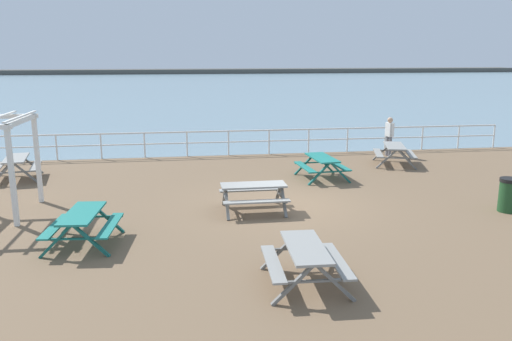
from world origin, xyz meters
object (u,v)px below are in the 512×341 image
object	(u,v)px
picnic_table_near_left	(253,191)
picnic_table_seaward	(306,255)
picnic_table_near_right	(83,220)
litter_bin	(509,195)
picnic_table_mid_centre	(395,150)
picnic_table_far_left	(322,162)
picnic_table_far_right	(16,163)
visitor	(389,134)

from	to	relation	value
picnic_table_near_left	picnic_table_seaward	world-z (taller)	same
picnic_table_near_right	picnic_table_seaward	xyz separation A→B (m)	(4.55, -2.83, 0.00)
picnic_table_near_left	litter_bin	world-z (taller)	litter_bin
picnic_table_near_right	picnic_table_mid_centre	bearing A→B (deg)	-50.08
litter_bin	picnic_table_seaward	bearing A→B (deg)	-151.14
picnic_table_far_left	picnic_table_seaward	xyz separation A→B (m)	(-2.63, -8.21, 0.00)
picnic_table_near_left	picnic_table_seaward	size ratio (longest dim) A/B	0.97
picnic_table_near_left	picnic_table_far_right	size ratio (longest dim) A/B	0.90
picnic_table_mid_centre	picnic_table_seaward	size ratio (longest dim) A/B	1.15
picnic_table_near_left	picnic_table_far_left	size ratio (longest dim) A/B	0.94
picnic_table_near_left	visitor	xyz separation A→B (m)	(6.86, 6.96, 0.36)
picnic_table_mid_centre	litter_bin	world-z (taller)	litter_bin
picnic_table_far_right	picnic_table_near_left	bearing A→B (deg)	-131.38
picnic_table_near_right	picnic_table_seaward	size ratio (longest dim) A/B	1.04
picnic_table_far_left	picnic_table_seaward	size ratio (longest dim) A/B	1.03
picnic_table_seaward	litter_bin	bearing A→B (deg)	-58.77
picnic_table_seaward	picnic_table_far_left	bearing A→B (deg)	-15.40
picnic_table_seaward	picnic_table_near_right	bearing A→B (deg)	60.48
picnic_table_near_left	picnic_table_far_left	world-z (taller)	same
litter_bin	visitor	bearing A→B (deg)	91.01
picnic_table_near_right	picnic_table_seaward	distance (m)	5.36
picnic_table_near_left	picnic_table_near_right	world-z (taller)	same
picnic_table_far_right	picnic_table_seaward	world-z (taller)	same
picnic_table_mid_centre	picnic_table_near_right	bearing A→B (deg)	140.45
picnic_table_near_left	picnic_table_mid_centre	xyz separation A→B (m)	(6.39, 5.26, 0.00)
visitor	picnic_table_mid_centre	bearing A→B (deg)	60.72
picnic_table_far_right	picnic_table_seaward	distance (m)	12.54
picnic_table_near_right	picnic_table_far_left	distance (m)	8.97
picnic_table_near_left	litter_bin	bearing A→B (deg)	-8.85
picnic_table_near_right	picnic_table_far_left	world-z (taller)	same
picnic_table_near_left	picnic_table_far_right	xyz separation A→B (m)	(-7.62, 4.92, 0.00)
picnic_table_near_left	picnic_table_mid_centre	bearing A→B (deg)	39.54
picnic_table_near_right	visitor	world-z (taller)	visitor
picnic_table_mid_centre	picnic_table_far_left	bearing A→B (deg)	134.33
picnic_table_far_right	litter_bin	world-z (taller)	litter_bin
picnic_table_near_right	visitor	xyz separation A→B (m)	(11.12, 8.93, 0.36)
picnic_table_far_left	litter_bin	xyz separation A→B (m)	(4.08, -4.51, -0.10)
visitor	picnic_table_far_left	bearing A→B (deg)	28.37
picnic_table_seaward	visitor	distance (m)	13.48
picnic_table_far_left	visitor	bearing A→B (deg)	-52.32
picnic_table_near_right	picnic_table_far_right	world-z (taller)	same
picnic_table_mid_centre	picnic_table_far_right	distance (m)	14.02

